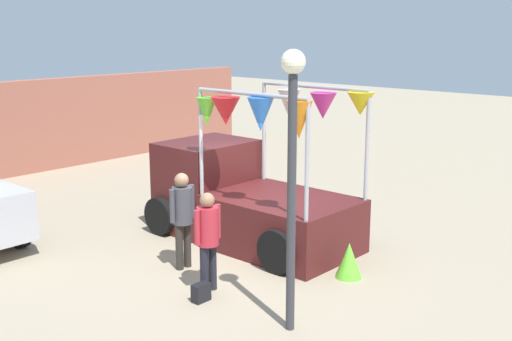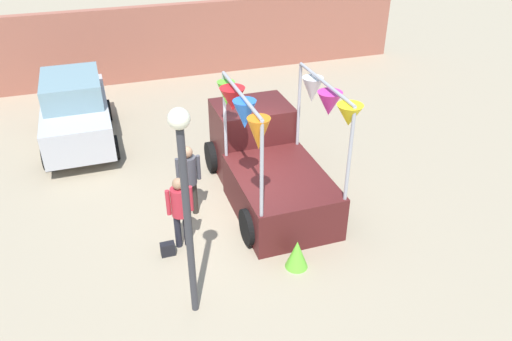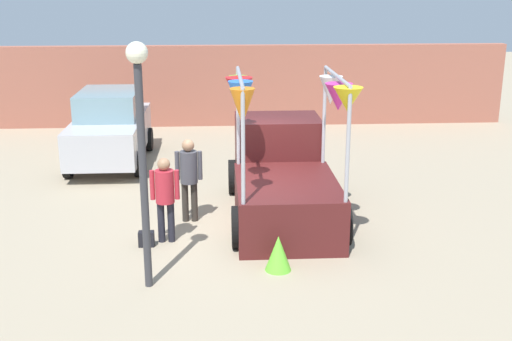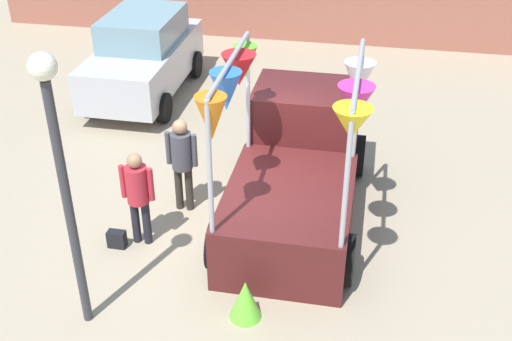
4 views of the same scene
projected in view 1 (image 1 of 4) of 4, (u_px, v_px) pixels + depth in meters
The scene contains 7 objects.
ground_plane at pixel (236, 256), 11.59m from camera, with size 60.00×60.00×0.00m, color gray.
vendor_truck at pixel (242, 194), 12.42m from camera, with size 2.42×4.12×3.00m.
person_customer at pixel (208, 233), 9.88m from camera, with size 0.53×0.34×1.59m.
person_vendor at pixel (182, 211), 10.82m from camera, with size 0.53×0.34×1.67m.
handbag at pixel (201, 292), 9.67m from camera, with size 0.28×0.16×0.28m, color black.
street_lamp at pixel (292, 151), 8.27m from camera, with size 0.32×0.32×3.79m.
folded_kite_bundle_lime at pixel (349, 260), 10.56m from camera, with size 0.44×0.44×0.60m, color #66CC33.
Camera 1 is at (-7.89, -7.61, 4.08)m, focal length 45.00 mm.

